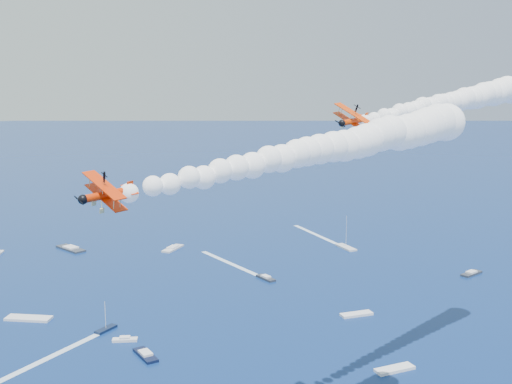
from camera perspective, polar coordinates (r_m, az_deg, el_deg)
name	(u,v)px	position (r m, az deg, el deg)	size (l,w,h in m)	color
biplane_lead	(354,121)	(110.56, 8.72, 6.28)	(7.34, 8.24, 4.96)	#E13904
biplane_trail	(108,194)	(73.67, -13.08, -0.21)	(6.80, 7.62, 4.59)	red
smoke_trail_lead	(458,100)	(138.93, 17.59, 7.79)	(65.14, 28.29, 11.90)	white
smoke_trail_trail	(321,149)	(93.66, 5.82, 3.81)	(66.23, 25.09, 11.90)	white
spectator_boats	(105,309)	(196.03, -13.33, -10.09)	(226.87, 178.91, 0.70)	silver
boat_wakes	(222,274)	(224.29, -3.07, -7.29)	(137.88, 116.98, 0.04)	white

